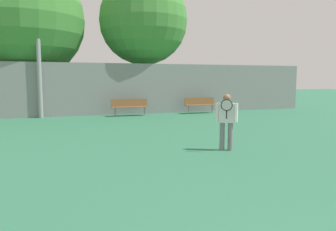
# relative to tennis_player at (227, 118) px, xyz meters

# --- Properties ---
(tennis_player) EXTENTS (0.55, 0.52, 1.55)m
(tennis_player) POSITION_rel_tennis_player_xyz_m (0.00, 0.00, 0.00)
(tennis_player) COLOR slate
(tennis_player) RESTS_ON ground_plane
(bench_courtside_far) EXTENTS (1.98, 0.40, 0.90)m
(bench_courtside_far) POSITION_rel_tennis_player_xyz_m (-0.59, 9.25, -0.31)
(bench_courtside_far) COLOR brown
(bench_courtside_far) RESTS_ON ground_plane
(bench_by_gate) EXTENTS (1.86, 0.40, 0.90)m
(bench_by_gate) POSITION_rel_tennis_player_xyz_m (3.53, 9.25, -0.31)
(bench_by_gate) COLOR brown
(bench_by_gate) RESTS_ON ground_plane
(back_fence) EXTENTS (27.03, 0.06, 2.81)m
(back_fence) POSITION_rel_tennis_player_xyz_m (-2.54, 10.07, 0.53)
(back_fence) COLOR gray
(back_fence) RESTS_ON ground_plane
(tree_green_tall) EXTENTS (5.31, 5.31, 8.12)m
(tree_green_tall) POSITION_rel_tennis_player_xyz_m (0.89, 11.74, 4.56)
(tree_green_tall) COLOR brown
(tree_green_tall) RESTS_ON ground_plane
(tree_dark_dense) EXTENTS (6.61, 6.61, 8.59)m
(tree_dark_dense) POSITION_rel_tennis_player_xyz_m (-5.77, 12.65, 4.40)
(tree_dark_dense) COLOR brown
(tree_dark_dense) RESTS_ON ground_plane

